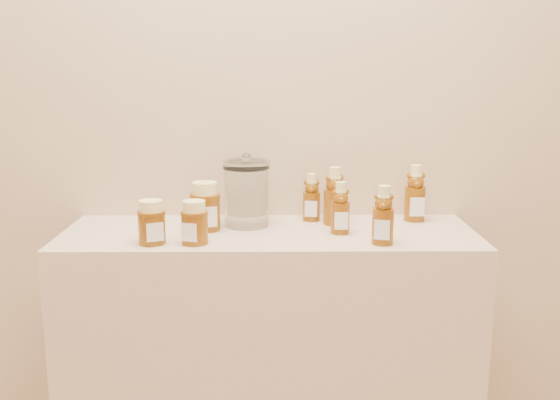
{
  "coord_description": "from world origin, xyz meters",
  "views": [
    {
      "loc": [
        0.02,
        -0.2,
        1.38
      ],
      "look_at": [
        0.03,
        1.52,
        1.0
      ],
      "focal_mm": 40.0,
      "sensor_mm": 36.0,
      "label": 1
    }
  ],
  "objects_px": {
    "display_table": "(270,373)",
    "bear_bottle_back_left": "(312,194)",
    "honey_jar_left": "(152,222)",
    "bear_bottle_front_left": "(340,204)",
    "glass_canister": "(246,191)"
  },
  "relations": [
    {
      "from": "display_table",
      "to": "bear_bottle_back_left",
      "type": "distance_m",
      "value": 0.56
    },
    {
      "from": "bear_bottle_front_left",
      "to": "honey_jar_left",
      "type": "xyz_separation_m",
      "value": [
        -0.52,
        -0.1,
        -0.02
      ]
    },
    {
      "from": "bear_bottle_back_left",
      "to": "honey_jar_left",
      "type": "bearing_deg",
      "value": -144.0
    },
    {
      "from": "bear_bottle_back_left",
      "to": "bear_bottle_front_left",
      "type": "relative_size",
      "value": 0.99
    },
    {
      "from": "glass_canister",
      "to": "bear_bottle_front_left",
      "type": "bearing_deg",
      "value": -17.75
    },
    {
      "from": "bear_bottle_back_left",
      "to": "display_table",
      "type": "bearing_deg",
      "value": -128.39
    },
    {
      "from": "bear_bottle_back_left",
      "to": "bear_bottle_front_left",
      "type": "bearing_deg",
      "value": -57.7
    },
    {
      "from": "display_table",
      "to": "bear_bottle_back_left",
      "type": "relative_size",
      "value": 7.19
    },
    {
      "from": "display_table",
      "to": "bear_bottle_back_left",
      "type": "bearing_deg",
      "value": 45.24
    },
    {
      "from": "bear_bottle_front_left",
      "to": "bear_bottle_back_left",
      "type": "bearing_deg",
      "value": 115.07
    },
    {
      "from": "display_table",
      "to": "glass_canister",
      "type": "relative_size",
      "value": 5.6
    },
    {
      "from": "display_table",
      "to": "honey_jar_left",
      "type": "bearing_deg",
      "value": -158.85
    },
    {
      "from": "bear_bottle_back_left",
      "to": "bear_bottle_front_left",
      "type": "xyz_separation_m",
      "value": [
        0.07,
        -0.15,
        0.0
      ]
    },
    {
      "from": "glass_canister",
      "to": "display_table",
      "type": "bearing_deg",
      "value": -44.77
    },
    {
      "from": "bear_bottle_back_left",
      "to": "bear_bottle_front_left",
      "type": "distance_m",
      "value": 0.17
    }
  ]
}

